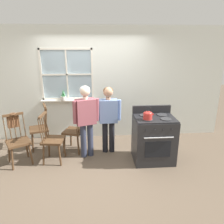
{
  "coord_description": "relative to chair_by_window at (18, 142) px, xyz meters",
  "views": [
    {
      "loc": [
        0.04,
        -3.84,
        2.32
      ],
      "look_at": [
        0.35,
        0.27,
        1.0
      ],
      "focal_mm": 35.0,
      "sensor_mm": 36.0,
      "label": 1
    }
  ],
  "objects": [
    {
      "name": "wall_back",
      "position": [
        1.54,
        1.23,
        0.87
      ],
      "size": [
        6.4,
        0.16,
        2.7
      ],
      "color": "silver",
      "rests_on": "ground_plane"
    },
    {
      "name": "potted_plant",
      "position": [
        0.77,
        1.14,
        0.62
      ],
      "size": [
        0.14,
        0.14,
        0.26
      ],
      "color": "beige",
      "rests_on": "wall_back"
    },
    {
      "name": "chair_center_cluster",
      "position": [
        1.06,
        0.46,
        0.0
      ],
      "size": [
        0.51,
        0.52,
        1.01
      ],
      "rotation": [
        0.0,
        0.0,
        -1.89
      ],
      "color": "#4C331E",
      "rests_on": "ground_plane"
    },
    {
      "name": "handbag",
      "position": [
        -0.12,
        0.2,
        0.37
      ],
      "size": [
        0.24,
        0.25,
        0.31
      ],
      "color": "brown",
      "rests_on": "chair_by_window"
    },
    {
      "name": "ground_plane",
      "position": [
        1.5,
        -0.17,
        -0.46
      ],
      "size": [
        16.0,
        16.0,
        0.0
      ],
      "primitive_type": "plane",
      "color": "brown"
    },
    {
      "name": "person_teen_center",
      "position": [
        1.8,
        0.35,
        0.42
      ],
      "size": [
        0.54,
        0.23,
        1.45
      ],
      "rotation": [
        0.0,
        0.0,
        0.02
      ],
      "color": "black",
      "rests_on": "ground_plane"
    },
    {
      "name": "chair_near_stove",
      "position": [
        0.26,
        0.66,
        0.0
      ],
      "size": [
        0.51,
        0.52,
        1.01
      ],
      "rotation": [
        0.0,
        0.0,
        -1.27
      ],
      "color": "#4C331E",
      "rests_on": "ground_plane"
    },
    {
      "name": "chair_by_window",
      "position": [
        0.0,
        0.0,
        0.0
      ],
      "size": [
        0.56,
        0.56,
        1.01
      ],
      "rotation": [
        0.0,
        0.0,
        0.52
      ],
      "color": "#4C331E",
      "rests_on": "ground_plane"
    },
    {
      "name": "person_elderly_left",
      "position": [
        1.33,
        0.18,
        0.46
      ],
      "size": [
        0.55,
        0.32,
        1.52
      ],
      "rotation": [
        0.0,
        0.0,
        0.33
      ],
      "color": "#2D3347",
      "rests_on": "ground_plane"
    },
    {
      "name": "chair_near_wall",
      "position": [
        0.65,
        0.03,
        0.0
      ],
      "size": [
        0.45,
        0.46,
        1.01
      ],
      "rotation": [
        0.0,
        0.0,
        1.46
      ],
      "color": "#4C331E",
      "rests_on": "ground_plane"
    },
    {
      "name": "kettle",
      "position": [
        2.5,
        -0.21,
        0.56
      ],
      "size": [
        0.21,
        0.17,
        0.25
      ],
      "color": "red",
      "rests_on": "stove"
    },
    {
      "name": "stove",
      "position": [
        2.68,
        -0.07,
        0.01
      ],
      "size": [
        0.79,
        0.68,
        1.08
      ],
      "color": "#232326",
      "rests_on": "ground_plane"
    }
  ]
}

